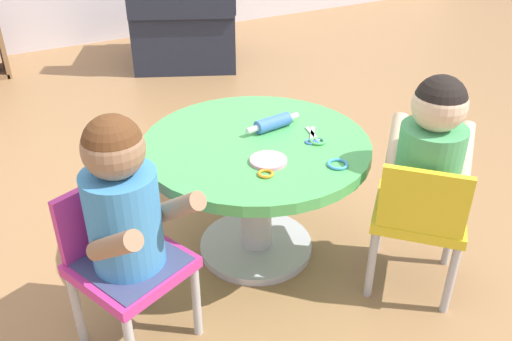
{
  "coord_description": "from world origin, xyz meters",
  "views": [
    {
      "loc": [
        -0.8,
        -1.49,
        1.37
      ],
      "look_at": [
        0.0,
        0.0,
        0.36
      ],
      "focal_mm": 38.1,
      "sensor_mm": 36.0,
      "label": 1
    }
  ],
  "objects_px": {
    "child_chair_left": "(124,259)",
    "rolling_pin": "(273,123)",
    "armchair_dark": "(185,20)",
    "child_chair_right": "(419,216)",
    "craft_table": "(256,172)",
    "seated_child_left": "(123,202)",
    "craft_scissors": "(314,138)",
    "seated_child_right": "(431,151)"
  },
  "relations": [
    {
      "from": "armchair_dark",
      "to": "seated_child_left",
      "type": "bearing_deg",
      "value": -115.18
    },
    {
      "from": "seated_child_left",
      "to": "craft_scissors",
      "type": "distance_m",
      "value": 0.74
    },
    {
      "from": "child_chair_left",
      "to": "rolling_pin",
      "type": "distance_m",
      "value": 0.73
    },
    {
      "from": "seated_child_left",
      "to": "armchair_dark",
      "type": "distance_m",
      "value": 2.64
    },
    {
      "from": "craft_table",
      "to": "armchair_dark",
      "type": "xyz_separation_m",
      "value": [
        0.58,
        2.15,
        -0.04
      ]
    },
    {
      "from": "seated_child_left",
      "to": "craft_table",
      "type": "bearing_deg",
      "value": 22.83
    },
    {
      "from": "seated_child_left",
      "to": "craft_scissors",
      "type": "height_order",
      "value": "seated_child_left"
    },
    {
      "from": "child_chair_left",
      "to": "seated_child_right",
      "type": "xyz_separation_m",
      "value": [
        0.97,
        -0.22,
        0.23
      ]
    },
    {
      "from": "craft_table",
      "to": "seated_child_right",
      "type": "height_order",
      "value": "seated_child_right"
    },
    {
      "from": "craft_table",
      "to": "rolling_pin",
      "type": "distance_m",
      "value": 0.19
    },
    {
      "from": "craft_table",
      "to": "seated_child_left",
      "type": "height_order",
      "value": "seated_child_left"
    },
    {
      "from": "seated_child_left",
      "to": "craft_scissors",
      "type": "xyz_separation_m",
      "value": [
        0.73,
        0.14,
        -0.05
      ]
    },
    {
      "from": "craft_table",
      "to": "child_chair_right",
      "type": "xyz_separation_m",
      "value": [
        0.38,
        -0.44,
        -0.05
      ]
    },
    {
      "from": "child_chair_left",
      "to": "child_chair_right",
      "type": "height_order",
      "value": "same"
    },
    {
      "from": "seated_child_right",
      "to": "armchair_dark",
      "type": "height_order",
      "value": "armchair_dark"
    },
    {
      "from": "craft_table",
      "to": "child_chair_right",
      "type": "bearing_deg",
      "value": -48.96
    },
    {
      "from": "craft_table",
      "to": "armchair_dark",
      "type": "relative_size",
      "value": 0.86
    },
    {
      "from": "seated_child_left",
      "to": "seated_child_right",
      "type": "distance_m",
      "value": 0.97
    },
    {
      "from": "rolling_pin",
      "to": "seated_child_left",
      "type": "bearing_deg",
      "value": -156.17
    },
    {
      "from": "seated_child_right",
      "to": "seated_child_left",
      "type": "bearing_deg",
      "value": 168.89
    },
    {
      "from": "seated_child_left",
      "to": "rolling_pin",
      "type": "relative_size",
      "value": 2.21
    },
    {
      "from": "armchair_dark",
      "to": "craft_scissors",
      "type": "xyz_separation_m",
      "value": [
        -0.39,
        -2.23,
        0.17
      ]
    },
    {
      "from": "armchair_dark",
      "to": "craft_table",
      "type": "bearing_deg",
      "value": -105.07
    },
    {
      "from": "seated_child_left",
      "to": "rolling_pin",
      "type": "xyz_separation_m",
      "value": [
        0.64,
        0.28,
        -0.03
      ]
    },
    {
      "from": "seated_child_right",
      "to": "armchair_dark",
      "type": "bearing_deg",
      "value": 86.3
    },
    {
      "from": "armchair_dark",
      "to": "rolling_pin",
      "type": "distance_m",
      "value": 2.16
    },
    {
      "from": "child_chair_right",
      "to": "rolling_pin",
      "type": "distance_m",
      "value": 0.61
    },
    {
      "from": "craft_table",
      "to": "seated_child_right",
      "type": "relative_size",
      "value": 1.59
    },
    {
      "from": "seated_child_right",
      "to": "craft_scissors",
      "type": "bearing_deg",
      "value": 124.0
    },
    {
      "from": "seated_child_left",
      "to": "rolling_pin",
      "type": "bearing_deg",
      "value": 23.83
    },
    {
      "from": "child_chair_right",
      "to": "seated_child_left",
      "type": "bearing_deg",
      "value": 166.9
    },
    {
      "from": "child_chair_right",
      "to": "craft_table",
      "type": "bearing_deg",
      "value": 131.04
    },
    {
      "from": "child_chair_left",
      "to": "seated_child_left",
      "type": "height_order",
      "value": "seated_child_left"
    },
    {
      "from": "child_chair_left",
      "to": "craft_scissors",
      "type": "relative_size",
      "value": 3.76
    },
    {
      "from": "armchair_dark",
      "to": "child_chair_right",
      "type": "bearing_deg",
      "value": -94.29
    },
    {
      "from": "seated_child_right",
      "to": "child_chair_right",
      "type": "bearing_deg",
      "value": -135.57
    },
    {
      "from": "child_chair_right",
      "to": "armchair_dark",
      "type": "xyz_separation_m",
      "value": [
        0.19,
        2.59,
        0.0
      ]
    },
    {
      "from": "craft_scissors",
      "to": "child_chair_left",
      "type": "bearing_deg",
      "value": -171.75
    },
    {
      "from": "seated_child_right",
      "to": "child_chair_left",
      "type": "bearing_deg",
      "value": 166.96
    },
    {
      "from": "armchair_dark",
      "to": "craft_scissors",
      "type": "bearing_deg",
      "value": -99.9
    },
    {
      "from": "child_chair_left",
      "to": "armchair_dark",
      "type": "xyz_separation_m",
      "value": [
        1.13,
        2.34,
        0.0
      ]
    },
    {
      "from": "craft_scissors",
      "to": "rolling_pin",
      "type": "bearing_deg",
      "value": 123.07
    }
  ]
}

